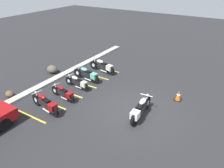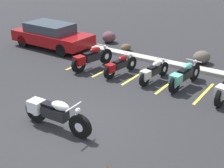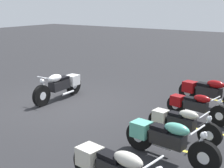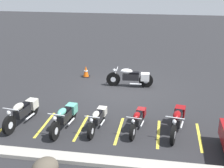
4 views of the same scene
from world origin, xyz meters
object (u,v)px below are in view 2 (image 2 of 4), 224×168
at_px(parked_bike_2, 153,72).
at_px(landscape_rock_1, 109,37).
at_px(landscape_rock_2, 202,57).
at_px(parked_bike_0, 91,58).
at_px(car_red, 52,35).
at_px(motorcycle_white_featured, 53,113).
at_px(parked_bike_1, 119,65).
at_px(landscape_rock_0, 126,47).
at_px(parked_bike_3, 184,75).

relative_size(parked_bike_2, landscape_rock_1, 2.61).
bearing_deg(landscape_rock_2, parked_bike_0, -137.97).
bearing_deg(landscape_rock_1, car_red, -127.07).
height_order(parked_bike_2, landscape_rock_2, parked_bike_2).
distance_m(motorcycle_white_featured, parked_bike_0, 4.94).
height_order(car_red, landscape_rock_1, car_red).
relative_size(motorcycle_white_featured, parked_bike_1, 1.21).
distance_m(parked_bike_0, parked_bike_1, 1.42).
bearing_deg(landscape_rock_0, landscape_rock_1, 153.96).
relative_size(parked_bike_0, parked_bike_1, 1.17).
distance_m(motorcycle_white_featured, landscape_rock_2, 7.98).
xyz_separation_m(parked_bike_1, car_red, (-4.96, 1.22, 0.27)).
bearing_deg(landscape_rock_0, motorcycle_white_featured, -73.50).
xyz_separation_m(parked_bike_2, parked_bike_3, (1.19, 0.16, 0.06)).
relative_size(motorcycle_white_featured, landscape_rock_0, 4.23).
distance_m(parked_bike_3, landscape_rock_2, 2.98).
bearing_deg(landscape_rock_0, parked_bike_1, -62.82).
distance_m(parked_bike_2, car_red, 6.52).
height_order(parked_bike_0, parked_bike_2, parked_bike_0).
height_order(parked_bike_1, car_red, car_red).
relative_size(parked_bike_1, parked_bike_2, 1.00).
distance_m(parked_bike_0, landscape_rock_2, 5.02).
relative_size(landscape_rock_0, landscape_rock_1, 0.74).
distance_m(motorcycle_white_featured, parked_bike_3, 5.24).
bearing_deg(landscape_rock_2, landscape_rock_1, 175.59).
bearing_deg(parked_bike_1, landscape_rock_2, -26.99).
bearing_deg(landscape_rock_1, parked_bike_2, -37.83).
bearing_deg(motorcycle_white_featured, landscape_rock_1, 112.24).
xyz_separation_m(parked_bike_0, parked_bike_2, (2.88, 0.24, -0.07)).
height_order(parked_bike_3, car_red, car_red).
xyz_separation_m(parked_bike_2, landscape_rock_1, (-4.55, 3.53, -0.10)).
bearing_deg(landscape_rock_2, car_red, -164.15).
bearing_deg(motorcycle_white_featured, parked_bike_2, 78.35).
relative_size(parked_bike_0, parked_bike_3, 1.02).
relative_size(motorcycle_white_featured, car_red, 0.55).
height_order(parked_bike_0, landscape_rock_1, parked_bike_0).
distance_m(car_red, landscape_rock_1, 3.13).
bearing_deg(parked_bike_0, parked_bike_3, -74.52).
relative_size(motorcycle_white_featured, landscape_rock_2, 2.82).
bearing_deg(parked_bike_0, landscape_rock_0, 11.40).
height_order(parked_bike_1, parked_bike_3, parked_bike_3).
distance_m(parked_bike_1, parked_bike_2, 1.47).
bearing_deg(car_red, landscape_rock_2, 16.16).
relative_size(parked_bike_3, landscape_rock_0, 4.00).
distance_m(motorcycle_white_featured, car_red, 8.08).
bearing_deg(landscape_rock_2, parked_bike_1, -125.15).
xyz_separation_m(parked_bike_3, car_red, (-7.62, 0.89, 0.21)).
distance_m(parked_bike_0, landscape_rock_1, 4.13).
relative_size(parked_bike_1, landscape_rock_0, 3.49).
distance_m(parked_bike_1, parked_bike_3, 2.68).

